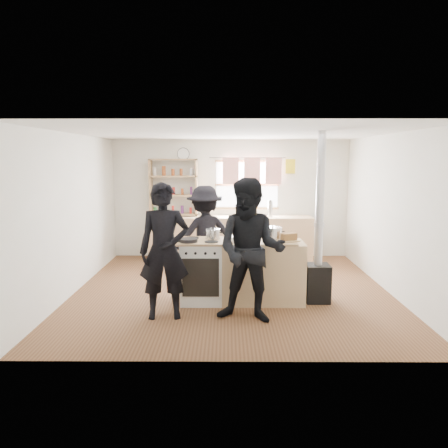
% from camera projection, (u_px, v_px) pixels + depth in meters
% --- Properties ---
extents(ground, '(5.00, 5.00, 0.01)m').
position_uv_depth(ground, '(232.00, 290.00, 7.07)').
color(ground, brown).
rests_on(ground, ground).
extents(back_counter, '(3.40, 0.55, 0.90)m').
position_uv_depth(back_counter, '(231.00, 238.00, 9.19)').
color(back_counter, tan).
rests_on(back_counter, ground).
extents(shelving_unit, '(1.00, 0.28, 1.20)m').
position_uv_depth(shelving_unit, '(174.00, 187.00, 9.16)').
color(shelving_unit, tan).
rests_on(shelving_unit, back_counter).
extents(thermos, '(0.10, 0.10, 0.33)m').
position_uv_depth(thermos, '(270.00, 209.00, 9.09)').
color(thermos, silver).
rests_on(thermos, back_counter).
extents(cooking_island, '(1.97, 0.64, 0.93)m').
position_uv_depth(cooking_island, '(242.00, 271.00, 6.45)').
color(cooking_island, white).
rests_on(cooking_island, ground).
extents(skillet_greens, '(0.35, 0.35, 0.05)m').
position_uv_depth(skillet_greens, '(188.00, 240.00, 6.24)').
color(skillet_greens, black).
rests_on(skillet_greens, cooking_island).
extents(roast_tray, '(0.31, 0.30, 0.08)m').
position_uv_depth(roast_tray, '(243.00, 238.00, 6.32)').
color(roast_tray, silver).
rests_on(roast_tray, cooking_island).
extents(stockpot_stove, '(0.21, 0.21, 0.18)m').
position_uv_depth(stockpot_stove, '(213.00, 234.00, 6.45)').
color(stockpot_stove, silver).
rests_on(stockpot_stove, cooking_island).
extents(stockpot_counter, '(0.28, 0.28, 0.21)m').
position_uv_depth(stockpot_counter, '(273.00, 233.00, 6.40)').
color(stockpot_counter, silver).
rests_on(stockpot_counter, cooking_island).
extents(bread_board, '(0.34, 0.30, 0.12)m').
position_uv_depth(bread_board, '(289.00, 238.00, 6.27)').
color(bread_board, tan).
rests_on(bread_board, cooking_island).
extents(flue_heater, '(0.35, 0.35, 2.50)m').
position_uv_depth(flue_heater, '(318.00, 259.00, 6.43)').
color(flue_heater, black).
rests_on(flue_heater, ground).
extents(person_near_left, '(0.70, 0.50, 1.81)m').
position_uv_depth(person_near_left, '(164.00, 251.00, 5.75)').
color(person_near_left, black).
rests_on(person_near_left, ground).
extents(person_near_right, '(1.05, 0.90, 1.87)m').
position_uv_depth(person_near_right, '(251.00, 251.00, 5.61)').
color(person_near_right, black).
rests_on(person_near_right, ground).
extents(person_far, '(1.22, 0.96, 1.66)m').
position_uv_depth(person_far, '(205.00, 235.00, 7.33)').
color(person_far, black).
rests_on(person_far, ground).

